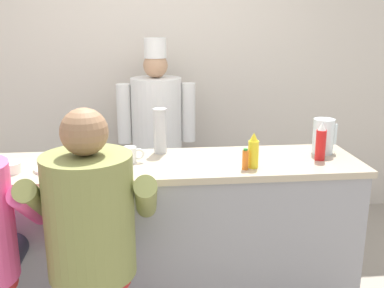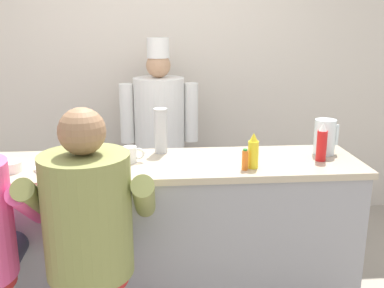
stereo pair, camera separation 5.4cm
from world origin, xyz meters
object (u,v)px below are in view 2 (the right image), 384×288
object	(u,v)px
cup_stack_steel	(160,131)
water_pitcher_clear	(325,137)
ketchup_bottle_red	(322,143)
diner_seated_olive	(89,221)
hot_sauce_bottle_orange	(245,160)
breakfast_plate	(57,166)
cook_in_whites_near	(160,129)
coffee_mug_white	(131,154)
cereal_bowl	(10,166)
mustard_bottle_yellow	(253,152)

from	to	relation	value
cup_stack_steel	water_pitcher_clear	bearing A→B (deg)	-6.36
ketchup_bottle_red	cup_stack_steel	bearing A→B (deg)	165.33
ketchup_bottle_red	diner_seated_olive	distance (m)	1.46
hot_sauce_bottle_orange	breakfast_plate	xyz separation A→B (m)	(-1.09, 0.12, -0.05)
cook_in_whites_near	coffee_mug_white	bearing A→B (deg)	-99.82
cereal_bowl	diner_seated_olive	world-z (taller)	diner_seated_olive
water_pitcher_clear	breakfast_plate	xyz separation A→B (m)	(-1.67, -0.16, -0.10)
cereal_bowl	diner_seated_olive	distance (m)	0.70
mustard_bottle_yellow	coffee_mug_white	distance (m)	0.74
cup_stack_steel	cook_in_whites_near	xyz separation A→B (m)	(0.00, 0.89, -0.20)
diner_seated_olive	breakfast_plate	bearing A→B (deg)	116.53
ketchup_bottle_red	water_pitcher_clear	world-z (taller)	ketchup_bottle_red
cereal_bowl	cook_in_whites_near	world-z (taller)	cook_in_whites_near
hot_sauce_bottle_orange	water_pitcher_clear	xyz separation A→B (m)	(0.58, 0.28, 0.05)
ketchup_bottle_red	mustard_bottle_yellow	xyz separation A→B (m)	(-0.45, -0.11, -0.01)
cereal_bowl	cup_stack_steel	distance (m)	0.93
mustard_bottle_yellow	water_pitcher_clear	world-z (taller)	water_pitcher_clear
mustard_bottle_yellow	hot_sauce_bottle_orange	xyz separation A→B (m)	(-0.05, -0.03, -0.04)
coffee_mug_white	diner_seated_olive	size ratio (longest dim) A/B	0.09
cereal_bowl	breakfast_plate	bearing A→B (deg)	7.06
mustard_bottle_yellow	diner_seated_olive	bearing A→B (deg)	-155.89
coffee_mug_white	cook_in_whites_near	size ratio (longest dim) A/B	0.08
ketchup_bottle_red	breakfast_plate	distance (m)	1.60
coffee_mug_white	cook_in_whites_near	bearing A→B (deg)	80.18
ketchup_bottle_red	diner_seated_olive	world-z (taller)	diner_seated_olive
mustard_bottle_yellow	water_pitcher_clear	size ratio (longest dim) A/B	0.93
ketchup_bottle_red	cup_stack_steel	world-z (taller)	cup_stack_steel
ketchup_bottle_red	water_pitcher_clear	size ratio (longest dim) A/B	1.05
water_pitcher_clear	breakfast_plate	world-z (taller)	water_pitcher_clear
ketchup_bottle_red	cook_in_whites_near	size ratio (longest dim) A/B	0.14
cup_stack_steel	coffee_mug_white	bearing A→B (deg)	-132.96
ketchup_bottle_red	coffee_mug_white	world-z (taller)	ketchup_bottle_red
coffee_mug_white	diner_seated_olive	distance (m)	0.62
coffee_mug_white	water_pitcher_clear	bearing A→B (deg)	3.64
mustard_bottle_yellow	water_pitcher_clear	xyz separation A→B (m)	(0.52, 0.25, 0.02)
mustard_bottle_yellow	coffee_mug_white	size ratio (longest dim) A/B	1.62
cook_in_whites_near	ketchup_bottle_red	bearing A→B (deg)	-49.40
cup_stack_steel	diner_seated_olive	bearing A→B (deg)	-115.45
breakfast_plate	cook_in_whites_near	size ratio (longest dim) A/B	0.15
breakfast_plate	ketchup_bottle_red	bearing A→B (deg)	0.72
ketchup_bottle_red	cook_in_whites_near	bearing A→B (deg)	130.60
mustard_bottle_yellow	breakfast_plate	bearing A→B (deg)	175.71
water_pitcher_clear	cook_in_whites_near	xyz separation A→B (m)	(-1.05, 1.01, -0.17)
diner_seated_olive	cereal_bowl	bearing A→B (deg)	137.67
cereal_bowl	cook_in_whites_near	xyz separation A→B (m)	(0.87, 1.20, -0.09)
water_pitcher_clear	breakfast_plate	bearing A→B (deg)	-174.51
hot_sauce_bottle_orange	mustard_bottle_yellow	bearing A→B (deg)	28.91
cup_stack_steel	ketchup_bottle_red	bearing A→B (deg)	-14.67
ketchup_bottle_red	cook_in_whites_near	world-z (taller)	cook_in_whites_near
hot_sauce_bottle_orange	cereal_bowl	world-z (taller)	hot_sauce_bottle_orange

